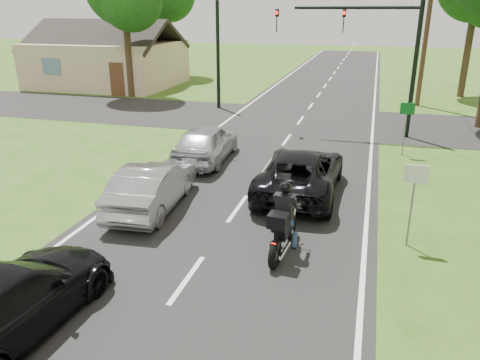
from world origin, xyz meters
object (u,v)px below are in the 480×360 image
at_px(traffic_signal, 373,43).
at_px(utility_pole_far, 428,17).
at_px(motorcycle_rider, 283,226).
at_px(silver_sedan, 152,186).
at_px(sign_green, 407,116).
at_px(dark_car_behind, 8,301).
at_px(silver_suv, 206,142).
at_px(sign_white, 414,186).
at_px(dark_suv, 301,172).

bearing_deg(traffic_signal, utility_pole_far, 70.32).
height_order(motorcycle_rider, silver_sedan, motorcycle_rider).
relative_size(traffic_signal, sign_green, 3.00).
distance_m(silver_sedan, dark_car_behind, 5.87).
height_order(silver_suv, traffic_signal, traffic_signal).
bearing_deg(silver_sedan, silver_suv, -94.47).
distance_m(silver_sedan, traffic_signal, 12.57).
xyz_separation_m(silver_suv, dark_car_behind, (0.05, -10.60, -0.07)).
bearing_deg(silver_sedan, sign_white, 172.14).
distance_m(motorcycle_rider, silver_suv, 7.66).
xyz_separation_m(dark_suv, utility_pole_far, (4.62, 16.24, 4.36)).
bearing_deg(utility_pole_far, silver_suv, -121.86).
height_order(sign_white, sign_green, same).
bearing_deg(motorcycle_rider, dark_car_behind, -130.14).
height_order(traffic_signal, sign_green, traffic_signal).
relative_size(silver_sedan, utility_pole_far, 0.42).
bearing_deg(utility_pole_far, silver_sedan, -114.81).
xyz_separation_m(dark_car_behind, traffic_signal, (5.73, 16.50, 3.46)).
distance_m(silver_suv, utility_pole_far, 16.93).
bearing_deg(dark_suv, motorcycle_rider, 93.08).
height_order(silver_suv, utility_pole_far, utility_pole_far).
height_order(utility_pole_far, sign_green, utility_pole_far).
xyz_separation_m(sign_white, sign_green, (0.20, 8.00, 0.00)).
height_order(dark_car_behind, sign_white, sign_white).
bearing_deg(sign_white, sign_green, 88.57).
distance_m(silver_sedan, utility_pole_far, 20.99).
height_order(traffic_signal, utility_pole_far, utility_pole_far).
distance_m(utility_pole_far, sign_green, 11.63).
distance_m(silver_suv, sign_white, 8.83).
distance_m(silver_suv, traffic_signal, 8.92).
distance_m(sign_white, sign_green, 8.00).
bearing_deg(utility_pole_far, sign_green, -96.73).
relative_size(sign_white, sign_green, 1.00).
distance_m(dark_car_behind, utility_pole_far, 26.33).
bearing_deg(dark_car_behind, motorcycle_rider, -131.89).
xyz_separation_m(dark_suv, dark_car_behind, (-3.97, -8.26, -0.04)).
relative_size(silver_sedan, sign_white, 1.96).
xyz_separation_m(dark_car_behind, sign_green, (7.29, 13.48, 0.92)).
bearing_deg(motorcycle_rider, sign_white, 28.16).
xyz_separation_m(motorcycle_rider, utility_pole_far, (4.41, 20.29, 4.35)).
height_order(motorcycle_rider, dark_car_behind, motorcycle_rider).
bearing_deg(sign_green, traffic_signal, 117.38).
distance_m(dark_suv, sign_white, 4.27).
bearing_deg(traffic_signal, silver_suv, -134.41).
distance_m(dark_suv, utility_pole_far, 17.44).
height_order(silver_sedan, silver_suv, silver_suv).
bearing_deg(silver_suv, dark_car_behind, 87.39).
bearing_deg(sign_white, dark_suv, 138.25).
bearing_deg(utility_pole_far, dark_car_behind, -109.33).
height_order(dark_car_behind, traffic_signal, traffic_signal).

